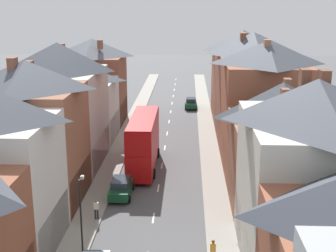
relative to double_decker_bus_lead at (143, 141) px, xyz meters
The scene contains 11 objects.
pavement_left 9.68m from the double_decker_bus_lead, 110.76° to the left, with size 2.20×104.00×0.14m, color gray.
pavement_right 11.43m from the double_decker_bus_lead, 51.48° to the left, with size 2.20×104.00×0.14m, color gray.
centre_line_dashes 7.47m from the double_decker_bus_lead, 74.85° to the left, with size 0.14×97.80×0.01m.
terrace_row_left 12.87m from the double_decker_bus_lead, 131.72° to the right, with size 8.00×63.31×12.53m.
terrace_row_right 13.66m from the double_decker_bus_lead, 25.70° to the right, with size 8.00×68.11×12.90m.
double_decker_bus_lead is the anchor object (origin of this frame).
car_near_silver 7.57m from the double_decker_bus_lead, 100.17° to the right, with size 1.90×4.36×1.66m.
car_parked_right_a 27.67m from the double_decker_bus_lead, 79.76° to the left, with size 1.90×4.05×1.67m.
pedestrian_near_right 18.88m from the double_decker_bus_lead, 71.01° to the right, with size 0.36×0.22×1.61m.
pedestrian_mid_left 12.36m from the double_decker_bus_lead, 101.98° to the right, with size 0.36×0.22×1.61m.
street_lamp 17.31m from the double_decker_bus_lead, 98.11° to the right, with size 0.20×1.12×5.50m.
Camera 1 is at (2.58, -15.36, 16.54)m, focal length 50.00 mm.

